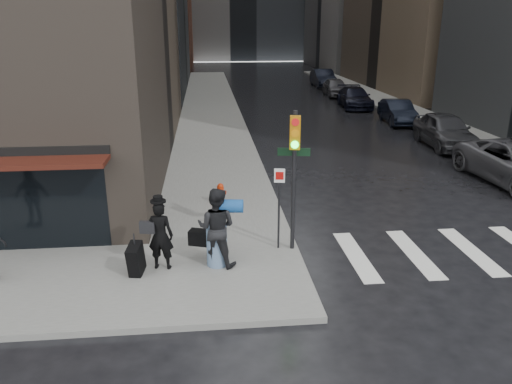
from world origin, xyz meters
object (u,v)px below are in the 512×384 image
(fire_hydrant, at_px, (221,194))
(parked_car_5, at_px, (323,78))
(traffic_light, at_px, (293,163))
(parked_car_1, at_px, (445,130))
(parked_car_3, at_px, (355,98))
(man_jeans, at_px, (216,227))
(parked_car_4, at_px, (335,87))
(parked_car_2, at_px, (398,112))
(man_overcoat, at_px, (155,239))

(fire_hydrant, height_order, parked_car_5, parked_car_5)
(traffic_light, height_order, parked_car_1, traffic_light)
(fire_hydrant, distance_m, parked_car_5, 34.03)
(parked_car_1, distance_m, parked_car_3, 12.37)
(man_jeans, xyz_separation_m, traffic_light, (1.97, 0.67, 1.37))
(parked_car_4, xyz_separation_m, parked_car_5, (0.36, 6.17, 0.10))
(parked_car_1, relative_size, parked_car_5, 0.97)
(parked_car_2, xyz_separation_m, parked_car_3, (-0.88, 6.17, 0.01))
(parked_car_3, bearing_deg, parked_car_2, -77.38)
(man_overcoat, xyz_separation_m, parked_car_2, (13.01, 18.29, -0.24))
(man_overcoat, relative_size, parked_car_4, 0.44)
(man_overcoat, bearing_deg, man_jeans, -165.50)
(fire_hydrant, xyz_separation_m, parked_car_3, (10.42, 19.90, 0.26))
(man_overcoat, xyz_separation_m, fire_hydrant, (1.71, 4.57, -0.49))
(traffic_light, bearing_deg, parked_car_5, 85.20)
(man_jeans, distance_m, parked_car_3, 26.58)
(man_jeans, height_order, fire_hydrant, man_jeans)
(parked_car_3, distance_m, parked_car_4, 6.17)
(man_jeans, xyz_separation_m, parked_car_3, (10.66, 24.35, -0.43))
(parked_car_2, bearing_deg, parked_car_4, 98.78)
(parked_car_3, bearing_deg, man_overcoat, -111.88)
(man_overcoat, height_order, parked_car_5, man_overcoat)
(man_jeans, distance_m, parked_car_4, 32.37)
(man_overcoat, relative_size, fire_hydrant, 2.75)
(parked_car_3, bearing_deg, fire_hydrant, -113.15)
(traffic_light, relative_size, parked_car_4, 0.86)
(parked_car_4, height_order, parked_car_5, parked_car_5)
(man_overcoat, distance_m, man_jeans, 1.49)
(parked_car_3, relative_size, parked_car_4, 1.15)
(man_overcoat, bearing_deg, parked_car_2, -115.32)
(parked_car_2, xyz_separation_m, parked_car_5, (-0.38, 18.50, 0.13))
(man_overcoat, bearing_deg, fire_hydrant, -100.43)
(traffic_light, distance_m, parked_car_3, 25.29)
(parked_car_2, bearing_deg, man_jeans, -117.04)
(traffic_light, height_order, parked_car_4, traffic_light)
(man_overcoat, xyz_separation_m, parked_car_5, (12.63, 36.79, -0.11))
(parked_car_2, bearing_deg, man_overcoat, -120.05)
(traffic_light, relative_size, parked_car_2, 0.86)
(parked_car_1, relative_size, parked_car_3, 0.99)
(traffic_light, relative_size, parked_car_3, 0.74)
(parked_car_2, xyz_separation_m, parked_car_4, (-0.74, 12.33, 0.03))
(man_jeans, relative_size, fire_hydrant, 2.89)
(parked_car_1, distance_m, parked_car_2, 6.17)
(parked_car_1, xyz_separation_m, parked_car_4, (-0.80, 18.50, -0.10))
(parked_car_2, distance_m, parked_car_5, 18.50)
(parked_car_1, distance_m, parked_car_4, 18.51)
(parked_car_1, height_order, parked_car_5, parked_car_1)
(traffic_light, xyz_separation_m, parked_car_2, (9.57, 17.51, -1.82))
(man_jeans, xyz_separation_m, parked_car_1, (11.60, 12.02, -0.32))
(parked_car_1, bearing_deg, man_jeans, -129.88)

